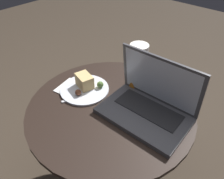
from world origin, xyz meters
The scene contains 7 objects.
ground_plane centered at (0.00, 0.00, 0.00)m, with size 6.00×6.00×0.00m, color #382D23.
table centered at (0.00, 0.00, 0.39)m, with size 0.68×0.68×0.52m.
napkin centered at (-0.18, -0.03, 0.52)m, with size 0.18×0.14×0.00m.
laptop centered at (0.13, 0.07, 0.56)m, with size 0.34×0.23×0.23m.
beer_glass centered at (0.00, 0.17, 0.62)m, with size 0.08×0.08×0.21m.
snack_plate centered at (-0.16, 0.01, 0.53)m, with size 0.22×0.22×0.07m.
fork centered at (-0.11, -0.03, 0.52)m, with size 0.11×0.17×0.00m.
Camera 1 is at (0.44, -0.48, 1.13)m, focal length 35.00 mm.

